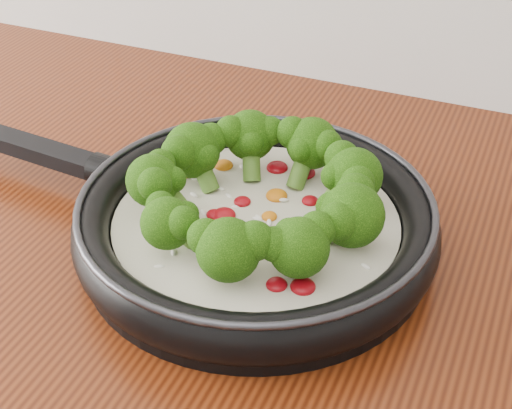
% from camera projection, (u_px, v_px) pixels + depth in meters
% --- Properties ---
extents(skillet, '(0.53, 0.36, 0.10)m').
position_uv_depth(skillet, '(255.00, 216.00, 0.68)').
color(skillet, black).
rests_on(skillet, counter).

